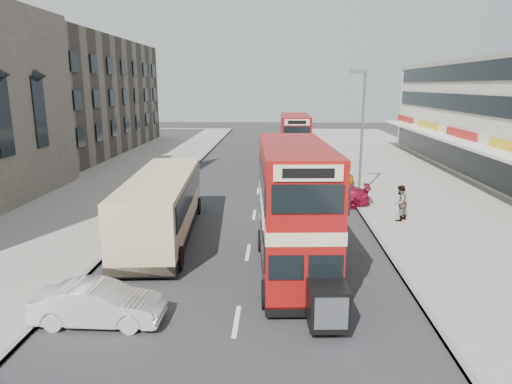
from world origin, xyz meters
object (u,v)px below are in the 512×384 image
(bus_main, at_px, (294,210))
(car_right_b, at_px, (326,178))
(bus_second, at_px, (295,143))
(car_right_a, at_px, (331,195))
(coach, at_px, (162,204))
(cyclist, at_px, (312,191))
(pedestrian_near, at_px, (400,203))
(street_lamp, at_px, (361,125))
(car_right_c, at_px, (320,158))
(car_left_front, at_px, (99,304))

(bus_main, relative_size, car_right_b, 2.29)
(bus_second, relative_size, car_right_a, 1.81)
(coach, height_order, cyclist, coach)
(bus_second, relative_size, car_right_b, 2.15)
(bus_second, bearing_deg, cyclist, 94.05)
(bus_second, distance_m, pedestrian_near, 15.34)
(street_lamp, bearing_deg, car_right_c, 96.22)
(street_lamp, relative_size, cyclist, 3.84)
(car_right_b, bearing_deg, car_right_c, -175.90)
(cyclist, bearing_deg, pedestrian_near, -42.42)
(bus_main, relative_size, pedestrian_near, 4.62)
(street_lamp, relative_size, car_right_a, 1.75)
(car_left_front, relative_size, cyclist, 1.86)
(cyclist, bearing_deg, car_right_b, 76.60)
(bus_main, height_order, cyclist, bus_main)
(pedestrian_near, bearing_deg, car_right_c, -125.95)
(bus_main, height_order, car_right_c, bus_main)
(bus_main, distance_m, cyclist, 11.46)
(car_left_front, xyz_separation_m, cyclist, (7.72, 15.30, 0.10))
(car_left_front, bearing_deg, street_lamp, -33.07)
(car_right_b, xyz_separation_m, cyclist, (-1.41, -4.99, 0.20))
(street_lamp, xyz_separation_m, cyclist, (-3.02, -0.98, -4.04))
(street_lamp, bearing_deg, car_left_front, -123.43)
(car_right_c, bearing_deg, car_right_b, -7.94)
(car_left_front, bearing_deg, car_right_a, -30.70)
(street_lamp, bearing_deg, coach, -143.14)
(car_right_c, bearing_deg, coach, -30.99)
(car_right_a, bearing_deg, coach, -48.14)
(street_lamp, xyz_separation_m, car_right_c, (-1.30, 11.96, -4.04))
(car_right_c, distance_m, pedestrian_near, 17.40)
(bus_main, xyz_separation_m, pedestrian_near, (5.89, 6.93, -1.47))
(car_left_front, height_order, car_right_b, car_left_front)
(car_right_a, height_order, cyclist, cyclist)
(car_right_a, xyz_separation_m, car_right_c, (0.65, 13.64, 0.07))
(street_lamp, relative_size, pedestrian_near, 4.19)
(car_right_a, relative_size, car_right_c, 1.07)
(bus_second, height_order, car_right_b, bus_second)
(car_left_front, height_order, car_right_a, car_right_a)
(street_lamp, height_order, cyclist, street_lamp)
(coach, relative_size, pedestrian_near, 5.57)
(car_right_a, height_order, pedestrian_near, pedestrian_near)
(car_right_c, relative_size, cyclist, 2.06)
(car_right_b, relative_size, cyclist, 1.86)
(car_right_b, relative_size, car_right_c, 0.90)
(car_right_a, distance_m, car_right_b, 5.71)
(pedestrian_near, bearing_deg, car_right_b, -117.17)
(street_lamp, height_order, car_left_front, street_lamp)
(bus_second, height_order, pedestrian_near, bus_second)
(bus_second, relative_size, coach, 0.78)
(bus_main, bearing_deg, car_right_a, -107.65)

